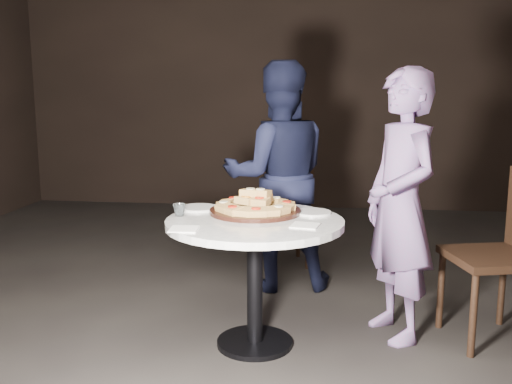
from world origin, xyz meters
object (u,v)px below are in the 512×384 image
table (255,243)px  chair_far (285,208)px  serving_board (255,211)px  diner_teal (400,206)px  chair_right (510,244)px  focaccia_pile (255,203)px  water_glass (179,210)px  diner_navy (278,176)px

table → chair_far: bearing=87.7°
serving_board → chair_far: bearing=86.6°
table → diner_teal: (0.74, 0.22, 0.17)m
table → chair_right: chair_right is taller
chair_right → focaccia_pile: bearing=-100.0°
water_glass → chair_right: 1.73m
table → diner_navy: diner_navy is taller
serving_board → chair_right: bearing=4.3°
focaccia_pile → diner_teal: size_ratio=0.30×
serving_board → diner_teal: size_ratio=0.34×
serving_board → chair_right: 1.34m
diner_navy → diner_teal: size_ratio=1.05×
diner_navy → water_glass: bearing=53.1°
focaccia_pile → diner_teal: bearing=5.8°
table → focaccia_pile: size_ratio=2.68×
table → water_glass: size_ratio=16.74×
serving_board → focaccia_pile: (0.00, 0.00, 0.04)m
chair_far → diner_teal: 1.36m
focaccia_pile → diner_teal: 0.76m
chair_far → diner_teal: bearing=105.1°
table → focaccia_pile: bearing=96.4°
focaccia_pile → diner_teal: (0.76, 0.08, -0.01)m
focaccia_pile → chair_right: size_ratio=0.47×
water_glass → chair_right: bearing=7.3°
chair_far → diner_navy: (-0.02, -0.42, 0.30)m
diner_navy → diner_teal: bearing=122.6°
chair_far → chair_right: bearing=122.4°
diner_navy → table: bearing=76.1°
serving_board → diner_navy: bearing=86.4°
focaccia_pile → chair_far: 1.25m
focaccia_pile → chair_right: (1.32, 0.10, -0.20)m
serving_board → diner_navy: (0.05, 0.80, 0.07)m
table → diner_navy: size_ratio=0.77×
focaccia_pile → chair_right: bearing=4.3°
focaccia_pile → diner_navy: 0.80m
focaccia_pile → diner_teal: diner_teal is taller
diner_teal → diner_navy: bearing=-158.8°
water_glass → chair_right: size_ratio=0.08×
chair_far → diner_navy: bearing=71.2°
table → chair_right: 1.33m
water_glass → diner_navy: 1.01m
focaccia_pile → water_glass: size_ratio=6.24×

